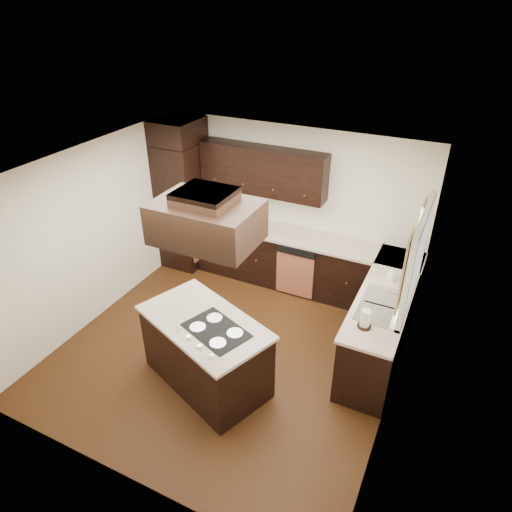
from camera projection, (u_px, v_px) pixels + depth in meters
name	position (u px, v px, depth m)	size (l,w,h in m)	color
floor	(230.00, 348.00, 6.16)	(4.20, 4.20, 0.02)	#553014
ceiling	(223.00, 170.00, 4.88)	(4.20, 4.20, 0.02)	white
wall_back	(292.00, 205.00, 7.16)	(4.20, 0.02, 2.50)	white
wall_front	(107.00, 389.00, 3.89)	(4.20, 0.02, 2.50)	white
wall_left	(94.00, 234.00, 6.31)	(0.02, 4.20, 2.50)	white
wall_right	(405.00, 317.00, 4.73)	(0.02, 4.20, 2.50)	white
oven_column	(184.00, 205.00, 7.61)	(0.65, 0.75, 2.12)	black
wall_oven_face	(202.00, 206.00, 7.44)	(0.05, 0.62, 0.78)	#B5644A
base_cabinets_back	(285.00, 259.00, 7.32)	(2.93, 0.60, 0.88)	black
base_cabinets_right	(383.00, 321.00, 5.96)	(0.60, 2.40, 0.88)	black
countertop_back	(285.00, 234.00, 7.07)	(2.93, 0.63, 0.04)	beige
countertop_right	(387.00, 292.00, 5.73)	(0.63, 2.40, 0.04)	beige
upper_cabinets	(263.00, 171.00, 6.89)	(2.00, 0.34, 0.72)	black
dishwasher_front	(295.00, 275.00, 7.00)	(0.60, 0.05, 0.72)	#B5644A
window_frame	(416.00, 259.00, 4.97)	(0.06, 1.32, 1.12)	white
window_pane	(419.00, 259.00, 4.96)	(0.00, 1.20, 1.00)	white
curtain_left	(405.00, 272.00, 4.64)	(0.02, 0.34, 0.90)	beige
curtain_right	(418.00, 237.00, 5.29)	(0.02, 0.34, 0.90)	beige
sink_rim	(382.00, 306.00, 5.44)	(0.52, 0.84, 0.01)	silver
island	(206.00, 353.00, 5.44)	(1.51, 0.83, 0.88)	black
island_top	(204.00, 322.00, 5.21)	(1.57, 0.88, 0.04)	beige
cooktop	(216.00, 330.00, 5.05)	(0.72, 0.48, 0.01)	black
range_hood	(206.00, 222.00, 4.60)	(1.05, 0.72, 0.42)	black
hood_duct	(205.00, 197.00, 4.46)	(0.55, 0.50, 0.13)	black
blender_base	(222.00, 219.00, 7.38)	(0.15, 0.15, 0.10)	silver
blender_pitcher	(221.00, 208.00, 7.29)	(0.13, 0.13, 0.26)	silver
spice_rack	(237.00, 214.00, 7.28)	(0.39, 0.10, 0.32)	black
mixing_bowl	(226.00, 219.00, 7.40)	(0.26, 0.26, 0.06)	white
soap_bottle	(391.00, 274.00, 5.87)	(0.08, 0.09, 0.19)	white
paper_towel	(365.00, 319.00, 5.05)	(0.10, 0.10, 0.23)	white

